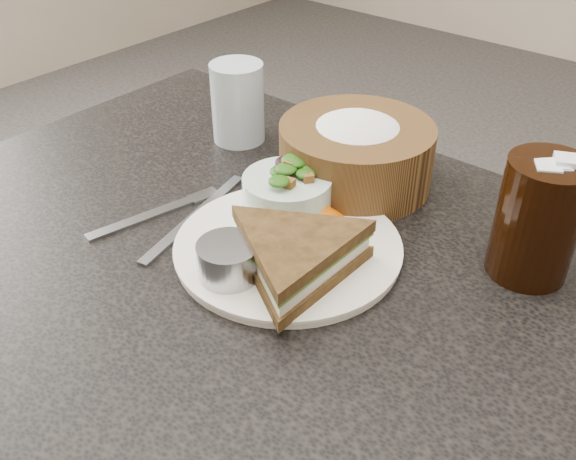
# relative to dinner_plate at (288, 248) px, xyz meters

# --- Properties ---
(dinner_plate) EXTENTS (0.26, 0.26, 0.01)m
(dinner_plate) POSITION_rel_dinner_plate_xyz_m (0.00, 0.00, 0.00)
(dinner_plate) COLOR white
(dinner_plate) RESTS_ON dining_table
(sandwich) EXTENTS (0.25, 0.25, 0.05)m
(sandwich) POSITION_rel_dinner_plate_xyz_m (0.04, -0.04, 0.03)
(sandwich) COLOR brown
(sandwich) RESTS_ON dinner_plate
(salad_bowl) EXTENTS (0.14, 0.14, 0.06)m
(salad_bowl) POSITION_rel_dinner_plate_xyz_m (-0.05, 0.05, 0.04)
(salad_bowl) COLOR silver
(salad_bowl) RESTS_ON dinner_plate
(dressing_ramekin) EXTENTS (0.08, 0.08, 0.04)m
(dressing_ramekin) POSITION_rel_dinner_plate_xyz_m (-0.01, -0.08, 0.03)
(dressing_ramekin) COLOR #9DA0A8
(dressing_ramekin) RESTS_ON dinner_plate
(orange_wedge) EXTENTS (0.09, 0.09, 0.03)m
(orange_wedge) POSITION_rel_dinner_plate_xyz_m (0.00, 0.06, 0.02)
(orange_wedge) COLOR #FE6C04
(orange_wedge) RESTS_ON dinner_plate
(fork) EXTENTS (0.05, 0.16, 0.00)m
(fork) POSITION_rel_dinner_plate_xyz_m (-0.18, -0.06, -0.00)
(fork) COLOR gray
(fork) RESTS_ON dining_table
(knife) EXTENTS (0.06, 0.21, 0.00)m
(knife) POSITION_rel_dinner_plate_xyz_m (-0.13, -0.02, -0.00)
(knife) COLOR #A3A8B2
(knife) RESTS_ON dining_table
(bread_basket) EXTENTS (0.24, 0.24, 0.11)m
(bread_basket) POSITION_rel_dinner_plate_xyz_m (-0.03, 0.17, 0.05)
(bread_basket) COLOR brown
(bread_basket) RESTS_ON dining_table
(cola_glass) EXTENTS (0.10, 0.10, 0.15)m
(cola_glass) POSITION_rel_dinner_plate_xyz_m (0.22, 0.14, 0.07)
(cola_glass) COLOR black
(cola_glass) RESTS_ON dining_table
(water_glass) EXTENTS (0.09, 0.09, 0.12)m
(water_glass) POSITION_rel_dinner_plate_xyz_m (-0.24, 0.17, 0.05)
(water_glass) COLOR silver
(water_glass) RESTS_ON dining_table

